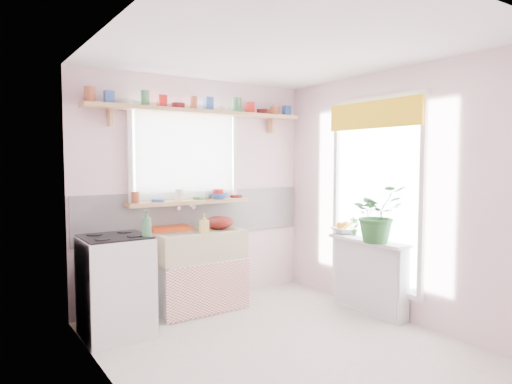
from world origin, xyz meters
TOP-DOWN VIEW (x-y plane):
  - room at (0.66, 0.86)m, footprint 3.20×3.20m
  - sink_unit at (-0.15, 1.29)m, footprint 0.95×0.65m
  - cooker at (-1.10, 1.05)m, footprint 0.58×0.58m
  - radiator_ledge at (1.30, 0.20)m, footprint 0.22×0.95m
  - windowsill at (-0.15, 1.48)m, footprint 1.40×0.22m
  - pine_shelf at (0.00, 1.47)m, footprint 2.52×0.24m
  - shelf_crockery at (0.00, 1.47)m, footprint 2.47×0.11m
  - sill_crockery at (-0.20, 1.48)m, footprint 1.35×0.11m
  - dish_tray at (-0.39, 1.50)m, footprint 0.44×0.34m
  - colander at (0.11, 1.27)m, footprint 0.33×0.33m
  - jade_plant at (1.21, 0.03)m, footprint 0.59×0.53m
  - fruit_bowl at (1.33, 0.60)m, footprint 0.32×0.32m
  - herb_pot at (1.33, 0.45)m, footprint 0.12×0.09m
  - soap_bottle_sink at (-0.17, 1.10)m, footprint 0.11×0.11m
  - sill_cup at (0.12, 1.54)m, footprint 0.14×0.14m
  - sill_bowl at (0.19, 1.42)m, footprint 0.25×0.25m
  - shelf_vase at (1.02, 1.53)m, footprint 0.18×0.18m
  - cooker_bottle at (-0.88, 0.83)m, footprint 0.10×0.10m
  - fruit at (1.34, 0.61)m, footprint 0.20×0.14m

SIDE VIEW (x-z plane):
  - radiator_ledge at x=1.30m, z-range 0.01..0.78m
  - sink_unit at x=-0.15m, z-range -0.13..0.99m
  - cooker at x=-1.10m, z-range 0.00..0.92m
  - fruit_bowl at x=1.33m, z-range 0.78..0.84m
  - fruit at x=1.34m, z-range 0.82..0.92m
  - dish_tray at x=-0.39m, z-range 0.85..0.89m
  - herb_pot at x=1.33m, z-range 0.78..0.98m
  - colander at x=0.11m, z-range 0.85..0.99m
  - soap_bottle_sink at x=-0.17m, z-range 0.85..1.05m
  - cooker_bottle at x=-0.88m, z-range 0.92..1.15m
  - jade_plant at x=1.21m, z-range 0.77..1.35m
  - windowsill at x=-0.15m, z-range 1.12..1.16m
  - sill_bowl at x=0.19m, z-range 1.16..1.23m
  - sill_cup at x=0.12m, z-range 1.16..1.25m
  - sill_crockery at x=-0.20m, z-range 1.15..1.27m
  - room at x=0.66m, z-range -0.23..2.97m
  - pine_shelf at x=0.00m, z-range 2.10..2.14m
  - shelf_crockery at x=0.00m, z-range 2.14..2.26m
  - shelf_vase at x=1.02m, z-range 2.14..2.28m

